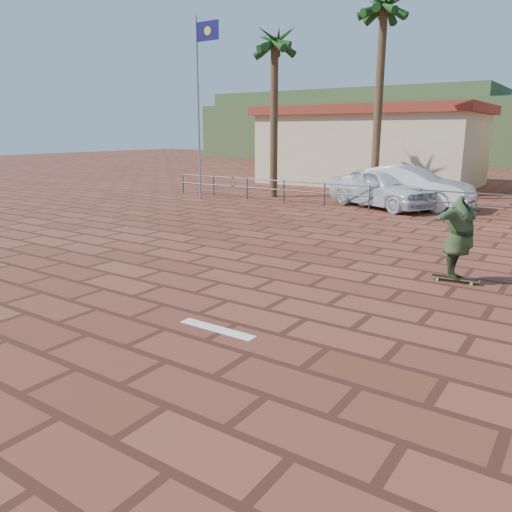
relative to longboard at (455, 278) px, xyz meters
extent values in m
plane|color=brown|center=(-3.24, -3.66, -0.08)|extent=(120.00, 120.00, 0.00)
cube|color=white|center=(-2.54, -4.86, -0.08)|extent=(1.40, 0.22, 0.01)
cylinder|color=#47494F|center=(-15.24, 8.34, 0.42)|extent=(0.06, 0.06, 1.00)
cylinder|color=#47494F|center=(-13.24, 8.34, 0.42)|extent=(0.06, 0.06, 1.00)
cylinder|color=#47494F|center=(-11.24, 8.34, 0.42)|extent=(0.06, 0.06, 1.00)
cylinder|color=#47494F|center=(-9.24, 8.34, 0.42)|extent=(0.06, 0.06, 1.00)
cylinder|color=#47494F|center=(-7.24, 8.34, 0.42)|extent=(0.06, 0.06, 1.00)
cylinder|color=#47494F|center=(-5.24, 8.34, 0.42)|extent=(0.06, 0.06, 1.00)
cylinder|color=#47494F|center=(-3.24, 8.34, 0.42)|extent=(0.06, 0.06, 1.00)
cylinder|color=#47494F|center=(-1.24, 8.34, 0.42)|extent=(0.06, 0.06, 1.00)
cylinder|color=#47494F|center=(-3.24, 8.34, 0.87)|extent=(24.00, 0.05, 0.05)
cylinder|color=#47494F|center=(-3.24, 8.34, 0.47)|extent=(24.00, 0.05, 0.05)
cylinder|color=gray|center=(-13.24, 7.34, 3.92)|extent=(0.10, 0.10, 8.00)
cube|color=#0E0D45|center=(-12.59, 7.34, 7.22)|extent=(1.20, 0.02, 0.80)
cylinder|color=brown|center=(-10.74, 9.84, 3.42)|extent=(0.36, 0.36, 7.00)
sphere|color=#164417|center=(-10.74, 9.84, 6.97)|extent=(2.40, 2.40, 2.40)
cylinder|color=brown|center=(-6.24, 11.34, 4.02)|extent=(0.36, 0.36, 8.20)
sphere|color=#164417|center=(-6.24, 11.34, 8.17)|extent=(2.40, 2.40, 2.40)
cube|color=beige|center=(-9.24, 18.34, 1.92)|extent=(12.00, 7.00, 4.00)
cube|color=maroon|center=(-9.24, 18.34, 4.17)|extent=(12.60, 7.60, 0.50)
cube|color=#384C28|center=(-25.24, 52.34, 3.92)|extent=(35.00, 14.00, 8.00)
cube|color=olive|center=(0.00, 0.00, 0.01)|extent=(0.99, 0.31, 0.02)
cube|color=black|center=(0.00, 0.00, 0.02)|extent=(0.95, 0.28, 0.00)
cube|color=silver|center=(-0.33, -0.03, -0.02)|extent=(0.07, 0.16, 0.03)
cube|color=silver|center=(0.33, 0.03, -0.02)|extent=(0.07, 0.16, 0.03)
cylinder|color=#6AD02C|center=(-0.32, -0.13, -0.05)|extent=(0.06, 0.03, 0.06)
cylinder|color=#6AD02C|center=(-0.34, 0.06, -0.05)|extent=(0.06, 0.03, 0.06)
cylinder|color=#6AD02C|center=(0.34, -0.06, -0.05)|extent=(0.06, 0.03, 0.06)
cylinder|color=#6AD02C|center=(0.32, 0.13, -0.05)|extent=(0.06, 0.03, 0.06)
imported|color=#2F3F22|center=(0.00, 0.00, 0.88)|extent=(0.90, 2.19, 1.73)
imported|color=silver|center=(-5.14, 9.34, 0.75)|extent=(5.25, 3.81, 1.66)
imported|color=silver|center=(-4.24, 9.95, 0.77)|extent=(5.20, 1.88, 1.70)
camera|label=1|loc=(2.19, -10.71, 3.02)|focal=35.00mm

